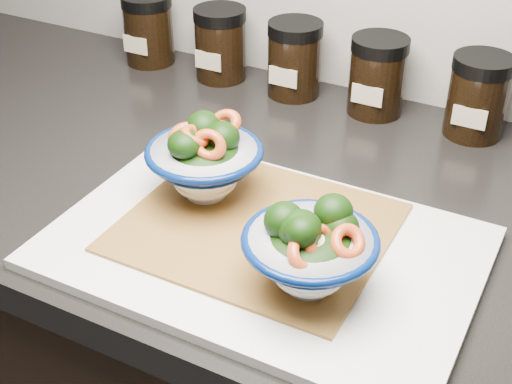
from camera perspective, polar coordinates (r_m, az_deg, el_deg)
The scene contains 10 objects.
countertop at distance 0.95m, azimuth -5.50°, elevation 1.70°, with size 3.50×0.60×0.04m, color black.
cutting_board at distance 0.77m, azimuth 0.55°, elevation -4.47°, with size 0.45×0.30×0.01m, color silver.
bamboo_mat at distance 0.78m, azimuth 0.00°, elevation -2.81°, with size 0.28×0.24×0.00m, color #AA7733.
bowl_left at distance 0.81m, azimuth -4.11°, elevation 2.54°, with size 0.14×0.14×0.11m.
bowl_right at distance 0.68m, azimuth 4.36°, elevation -4.69°, with size 0.13×0.13×0.09m.
spice_jar_a at distance 1.21m, azimuth -8.60°, elevation 12.77°, with size 0.08×0.08×0.11m.
spice_jar_b at distance 1.14m, azimuth -2.86°, elevation 11.76°, with size 0.08×0.08×0.11m.
spice_jar_c at distance 1.08m, azimuth 3.10°, elevation 10.59°, with size 0.08×0.08×0.11m.
spice_jar_d at distance 1.04m, azimuth 9.69°, elevation 9.15°, with size 0.08×0.08×0.11m.
spice_jar_e at distance 1.01m, azimuth 17.34°, elevation 7.31°, with size 0.08×0.08×0.11m.
Camera 1 is at (0.45, 0.78, 1.38)m, focal length 50.00 mm.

